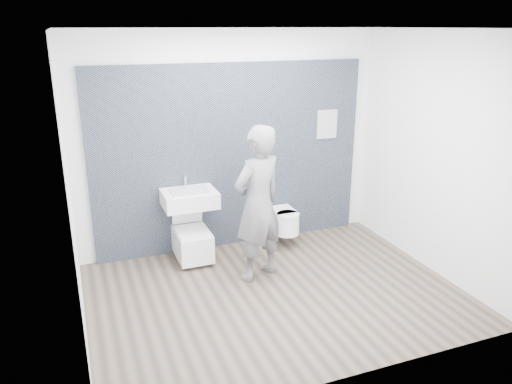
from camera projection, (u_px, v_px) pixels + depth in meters
name	position (u px, v px, depth m)	size (l,w,h in m)	color
ground	(275.00, 293.00, 5.54)	(4.00, 4.00, 0.00)	brown
room_shell	(277.00, 140.00, 4.98)	(4.00, 4.00, 4.00)	white
tile_wall	(233.00, 242.00, 6.84)	(3.60, 0.06, 2.40)	black
washbasin	(189.00, 198.00, 6.12)	(0.65, 0.49, 0.49)	white
toilet_square	(192.00, 242.00, 6.25)	(0.41, 0.60, 0.79)	white
toilet_rounded	(284.00, 221.00, 6.68)	(0.32, 0.54, 0.29)	white
info_placard	(322.00, 230.00, 7.26)	(0.29, 0.03, 0.39)	white
visitor	(258.00, 204.00, 5.63)	(0.66, 0.43, 1.81)	slate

